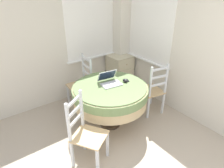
% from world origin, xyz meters
% --- Properties ---
extents(corner_room_shell, '(4.26, 4.87, 2.55)m').
position_xyz_m(corner_room_shell, '(1.15, 1.90, 1.28)').
color(corner_room_shell, beige).
rests_on(corner_room_shell, ground_plane).
extents(round_dining_table, '(1.22, 1.22, 0.75)m').
position_xyz_m(round_dining_table, '(0.73, 1.74, 0.61)').
color(round_dining_table, '#4C3D2D').
rests_on(round_dining_table, ground_plane).
extents(laptop, '(0.36, 0.34, 0.20)m').
position_xyz_m(laptop, '(0.77, 1.81, 0.79)').
color(laptop, silver).
rests_on(laptop, round_dining_table).
extents(computer_mouse, '(0.07, 0.10, 0.05)m').
position_xyz_m(computer_mouse, '(1.01, 1.71, 0.78)').
color(computer_mouse, black).
rests_on(computer_mouse, round_dining_table).
extents(cell_phone, '(0.09, 0.12, 0.01)m').
position_xyz_m(cell_phone, '(1.06, 1.73, 0.75)').
color(cell_phone, black).
rests_on(cell_phone, round_dining_table).
extents(dining_chair_near_back_window, '(0.44, 0.40, 1.00)m').
position_xyz_m(dining_chair_near_back_window, '(0.65, 2.58, 0.46)').
color(dining_chair_near_back_window, tan).
rests_on(dining_chair_near_back_window, ground_plane).
extents(dining_chair_near_right_window, '(0.45, 0.48, 1.00)m').
position_xyz_m(dining_chair_near_right_window, '(1.56, 1.58, 0.46)').
color(dining_chair_near_right_window, tan).
rests_on(dining_chair_near_right_window, ground_plane).
extents(dining_chair_camera_near, '(0.54, 0.56, 1.00)m').
position_xyz_m(dining_chair_camera_near, '(0.01, 1.29, 0.46)').
color(dining_chair_camera_near, tan).
rests_on(dining_chair_camera_near, ground_plane).
extents(corner_cabinet, '(0.49, 0.49, 0.77)m').
position_xyz_m(corner_cabinet, '(1.72, 2.74, 0.39)').
color(corner_cabinet, beige).
rests_on(corner_cabinet, ground_plane).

